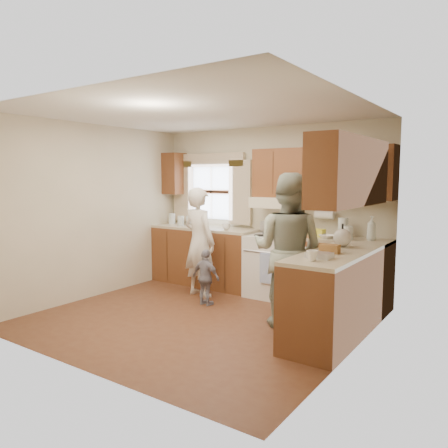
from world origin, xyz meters
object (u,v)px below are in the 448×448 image
Objects in this scene: stove at (275,265)px; child at (206,277)px; woman_left at (199,242)px; woman_right at (288,250)px.

stove is 1.09m from child.
woman_left is 1.71m from woman_right.
stove is 1.32m from woman_right.
woman_left is 0.89× the size of woman_right.
woman_left reaches higher than stove.
woman_right is at bearing 178.50° from child.
stove is 1.39× the size of child.
woman_left is 0.65m from child.
woman_left is (-0.95, -0.59, 0.33)m from stove.
woman_right is 2.33× the size of child.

